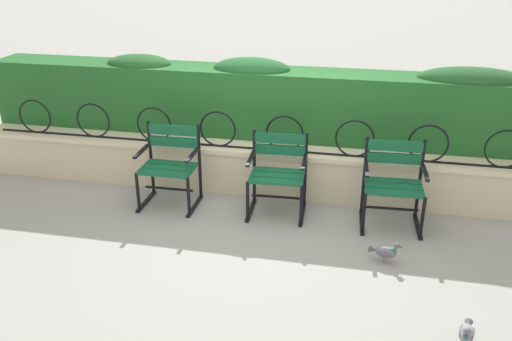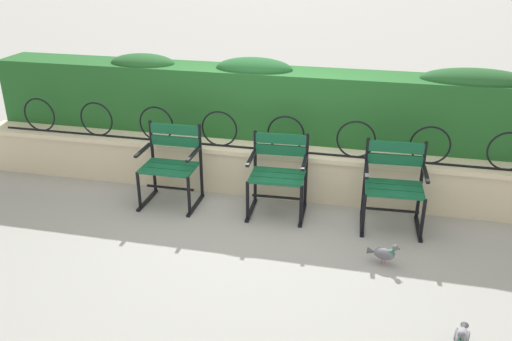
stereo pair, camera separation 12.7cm
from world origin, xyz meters
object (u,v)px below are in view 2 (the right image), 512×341
(pigeon_far_side, at_px, (462,336))
(park_chair_right, at_px, (394,183))
(park_chair_centre, at_px, (278,172))
(pigeon_near_chairs, at_px, (384,253))
(park_chair_left, at_px, (171,163))

(pigeon_far_side, bearing_deg, park_chair_right, 105.92)
(park_chair_centre, relative_size, park_chair_right, 0.97)
(park_chair_centre, bearing_deg, pigeon_far_side, -46.65)
(park_chair_centre, height_order, park_chair_right, park_chair_right)
(park_chair_centre, distance_m, pigeon_near_chairs, 1.43)
(park_chair_left, xyz_separation_m, pigeon_near_chairs, (2.32, -0.76, -0.36))
(park_chair_centre, bearing_deg, park_chair_right, -1.19)
(park_chair_right, xyz_separation_m, pigeon_near_chairs, (-0.06, -0.78, -0.35))
(park_chair_right, height_order, pigeon_far_side, park_chair_right)
(park_chair_left, bearing_deg, park_chair_centre, 1.90)
(park_chair_left, height_order, pigeon_far_side, park_chair_left)
(park_chair_left, height_order, park_chair_centre, park_chair_left)
(park_chair_left, relative_size, park_chair_right, 1.01)
(pigeon_far_side, bearing_deg, pigeon_near_chairs, 119.41)
(park_chair_right, height_order, pigeon_near_chairs, park_chair_right)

